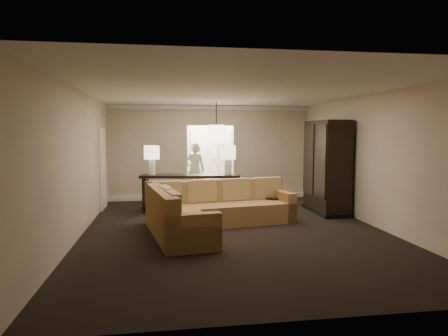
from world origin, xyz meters
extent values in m
plane|color=black|center=(0.00, 0.00, 0.00)|extent=(8.00, 8.00, 0.00)
cube|color=#BBA68D|center=(0.00, 4.00, 1.40)|extent=(6.00, 0.04, 2.80)
cube|color=#BBA68D|center=(0.00, -4.00, 1.40)|extent=(6.00, 0.04, 2.80)
cube|color=#BBA68D|center=(-3.00, 0.00, 1.40)|extent=(0.04, 8.00, 2.80)
cube|color=#BBA68D|center=(3.00, 0.00, 1.40)|extent=(0.04, 8.00, 2.80)
cube|color=white|center=(0.00, 0.00, 2.80)|extent=(6.00, 8.00, 0.02)
cube|color=silver|center=(0.00, 3.95, 2.73)|extent=(6.00, 0.10, 0.12)
cube|color=silver|center=(0.00, 3.95, 0.06)|extent=(6.00, 0.10, 0.12)
cube|color=white|center=(-2.97, 2.80, 1.05)|extent=(0.05, 0.90, 2.10)
cube|color=silver|center=(0.00, 5.00, 0.00)|extent=(1.40, 2.00, 0.01)
cube|color=beige|center=(-0.70, 5.00, 1.40)|extent=(0.04, 2.00, 2.80)
cube|color=beige|center=(0.70, 5.00, 1.40)|extent=(0.04, 2.00, 2.80)
cube|color=beige|center=(0.00, 6.00, 1.40)|extent=(1.40, 0.04, 2.80)
cube|color=white|center=(0.00, 5.97, 1.05)|extent=(0.90, 0.05, 2.10)
cube|color=brown|center=(-0.16, 0.60, 0.22)|extent=(3.28, 1.48, 0.44)
cube|color=brown|center=(-1.04, -0.78, 0.22)|extent=(1.19, 1.62, 0.44)
cube|color=brown|center=(-0.22, 0.94, 0.69)|extent=(3.16, 0.79, 0.48)
cube|color=brown|center=(-1.48, -0.32, 0.69)|extent=(0.68, 2.54, 0.48)
cube|color=brown|center=(1.29, 0.85, 0.33)|extent=(0.37, 0.97, 0.65)
cube|color=brown|center=(-0.94, -1.41, 0.33)|extent=(0.97, 0.37, 0.65)
cube|color=#988651|center=(-1.36, 0.69, 0.71)|extent=(0.67, 0.28, 0.48)
cube|color=#988651|center=(-0.58, 0.83, 0.71)|extent=(0.67, 0.28, 0.48)
cube|color=#988651|center=(0.20, 0.96, 0.71)|extent=(0.67, 0.28, 0.48)
cube|color=#988651|center=(0.98, 1.10, 0.71)|extent=(0.67, 0.28, 0.48)
cube|color=#988651|center=(-1.37, -0.20, 0.71)|extent=(0.27, 0.65, 0.48)
cube|color=#988651|center=(-1.24, -0.93, 0.71)|extent=(0.27, 0.65, 0.48)
cube|color=silver|center=(-0.86, 1.00, 0.17)|extent=(1.04, 1.04, 0.33)
cube|color=silver|center=(-0.86, 1.00, 0.36)|extent=(1.16, 1.16, 0.06)
cube|color=black|center=(-0.91, 0.96, 0.40)|extent=(0.08, 0.16, 0.02)
cube|color=beige|center=(-0.68, 1.12, 0.40)|extent=(0.27, 0.33, 0.01)
cube|color=black|center=(-0.75, 2.00, 0.91)|extent=(2.50, 0.88, 0.07)
cube|color=black|center=(-1.86, 2.15, 0.45)|extent=(0.16, 0.51, 0.89)
cube|color=black|center=(0.35, 1.85, 0.45)|extent=(0.16, 0.51, 0.89)
cube|color=black|center=(-0.75, 2.00, 0.13)|extent=(2.38, 0.81, 0.04)
cube|color=black|center=(2.60, 1.47, 1.14)|extent=(0.63, 1.52, 2.28)
cube|color=black|center=(2.27, 1.09, 1.30)|extent=(0.03, 0.67, 1.74)
cube|color=black|center=(2.27, 1.85, 1.30)|extent=(0.03, 0.67, 1.74)
cube|color=black|center=(2.60, 1.47, 0.05)|extent=(0.67, 1.59, 0.11)
cylinder|color=black|center=(1.12, 1.03, 0.47)|extent=(0.39, 0.39, 0.04)
torus|color=silver|center=(1.12, 1.03, 0.09)|extent=(0.32, 0.32, 0.02)
cylinder|color=silver|center=(1.26, 0.99, 0.23)|extent=(0.02, 0.02, 0.46)
cylinder|color=silver|center=(1.08, 1.18, 0.23)|extent=(0.02, 0.02, 0.46)
cylinder|color=silver|center=(1.01, 0.93, 0.23)|extent=(0.02, 0.02, 0.46)
cylinder|color=white|center=(-1.69, 2.13, 1.14)|extent=(0.18, 0.18, 0.39)
cylinder|color=#FFF0BF|center=(-1.69, 2.13, 1.50)|extent=(0.38, 0.38, 0.33)
cylinder|color=white|center=(0.19, 1.87, 1.14)|extent=(0.18, 0.18, 0.39)
cylinder|color=#FFF0BF|center=(0.19, 1.87, 1.50)|extent=(0.38, 0.38, 0.33)
cylinder|color=black|center=(0.00, 2.70, 2.50)|extent=(0.02, 0.02, 0.60)
cube|color=#FFECC6|center=(0.00, 2.70, 1.95)|extent=(0.38, 0.38, 0.48)
imported|color=beige|center=(-0.45, 4.30, 0.93)|extent=(0.68, 0.46, 1.87)
camera|label=1|loc=(-1.41, -7.89, 1.98)|focal=32.00mm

